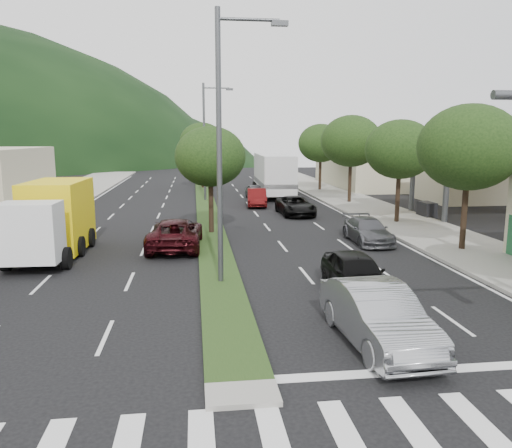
{
  "coord_description": "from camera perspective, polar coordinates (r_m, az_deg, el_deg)",
  "views": [
    {
      "loc": [
        -0.93,
        -10.39,
        5.53
      ],
      "look_at": [
        1.75,
        11.21,
        1.72
      ],
      "focal_mm": 35.0,
      "sensor_mm": 36.0,
      "label": 1
    }
  ],
  "objects": [
    {
      "name": "ground",
      "position": [
        11.81,
        -1.82,
        -18.01
      ],
      "size": [
        160.0,
        160.0,
        0.0
      ],
      "primitive_type": "plane",
      "color": "black",
      "rests_on": "ground"
    },
    {
      "name": "sidewalk_right",
      "position": [
        38.25,
        13.56,
        1.45
      ],
      "size": [
        5.0,
        90.0,
        0.15
      ],
      "primitive_type": "cube",
      "color": "gray",
      "rests_on": "ground"
    },
    {
      "name": "sidewalk_left",
      "position": [
        37.79,
        -25.62,
        0.64
      ],
      "size": [
        6.0,
        90.0,
        0.15
      ],
      "primitive_type": "cube",
      "color": "gray",
      "rests_on": "ground"
    },
    {
      "name": "median",
      "position": [
        38.79,
        -5.64,
        1.77
      ],
      "size": [
        1.6,
        56.0,
        0.12
      ],
      "primitive_type": "cube",
      "color": "#203914",
      "rests_on": "ground"
    },
    {
      "name": "crosswalk",
      "position": [
        10.09,
        -0.68,
        -23.28
      ],
      "size": [
        19.0,
        2.2,
        0.01
      ],
      "primitive_type": "cube",
      "color": "silver",
      "rests_on": "ground"
    },
    {
      "name": "gas_canopy",
      "position": [
        38.04,
        24.76,
        7.7
      ],
      "size": [
        12.2,
        8.2,
        5.25
      ],
      "color": "silver",
      "rests_on": "ground"
    },
    {
      "name": "bldg_right_far",
      "position": [
        58.18,
        13.59,
        6.77
      ],
      "size": [
        10.0,
        16.0,
        5.2
      ],
      "primitive_type": "cube",
      "color": "beige",
      "rests_on": "ground"
    },
    {
      "name": "tree_r_b",
      "position": [
        25.86,
        23.16,
        8.04
      ],
      "size": [
        4.8,
        4.8,
        6.94
      ],
      "color": "black",
      "rests_on": "sidewalk_right"
    },
    {
      "name": "tree_r_c",
      "position": [
        33.04,
        16.13,
        8.18
      ],
      "size": [
        4.4,
        4.4,
        6.48
      ],
      "color": "black",
      "rests_on": "sidewalk_right"
    },
    {
      "name": "tree_r_d",
      "position": [
        42.41,
        10.82,
        9.28
      ],
      "size": [
        5.0,
        5.0,
        7.17
      ],
      "color": "black",
      "rests_on": "sidewalk_right"
    },
    {
      "name": "tree_r_e",
      "position": [
        52.03,
        7.41,
        9.14
      ],
      "size": [
        4.6,
        4.6,
        6.71
      ],
      "color": "black",
      "rests_on": "sidewalk_right"
    },
    {
      "name": "tree_med_near",
      "position": [
        28.43,
        -5.24,
        7.66
      ],
      "size": [
        4.0,
        4.0,
        6.02
      ],
      "color": "black",
      "rests_on": "median"
    },
    {
      "name": "tree_med_far",
      "position": [
        54.4,
        -6.18,
        9.32
      ],
      "size": [
        4.8,
        4.8,
        6.94
      ],
      "color": "black",
      "rests_on": "median"
    },
    {
      "name": "streetlight_near",
      "position": [
        18.43,
        -3.6,
        10.07
      ],
      "size": [
        2.6,
        0.25,
        10.0
      ],
      "color": "#47494C",
      "rests_on": "ground"
    },
    {
      "name": "streetlight_mid",
      "position": [
        43.41,
        -5.66,
        9.95
      ],
      "size": [
        2.6,
        0.25,
        10.0
      ],
      "color": "#47494C",
      "rests_on": "ground"
    },
    {
      "name": "sedan_silver",
      "position": [
        13.97,
        13.69,
        -10.11
      ],
      "size": [
        2.0,
        5.02,
        1.62
      ],
      "primitive_type": "imported",
      "rotation": [
        0.0,
        0.0,
        0.06
      ],
      "color": "#96989D",
      "rests_on": "ground"
    },
    {
      "name": "suv_maroon",
      "position": [
        25.29,
        -9.18,
        -1.07
      ],
      "size": [
        2.81,
        5.6,
        1.52
      ],
      "primitive_type": "imported",
      "rotation": [
        0.0,
        0.0,
        3.09
      ],
      "color": "#340B0F",
      "rests_on": "ground"
    },
    {
      "name": "car_queue_a",
      "position": [
        18.22,
        11.33,
        -5.52
      ],
      "size": [
        1.74,
        4.33,
        1.48
      ],
      "primitive_type": "imported",
      "rotation": [
        0.0,
        0.0,
        0.0
      ],
      "color": "black",
      "rests_on": "ground"
    },
    {
      "name": "car_queue_b",
      "position": [
        27.04,
        12.65,
        -0.72
      ],
      "size": [
        1.87,
        4.48,
        1.29
      ],
      "primitive_type": "imported",
      "rotation": [
        0.0,
        0.0,
        -0.01
      ],
      "color": "#4E4F54",
      "rests_on": "ground"
    },
    {
      "name": "car_queue_c",
      "position": [
        40.34,
        0.09,
        3.06
      ],
      "size": [
        1.89,
        4.4,
        1.41
      ],
      "primitive_type": "imported",
      "rotation": [
        0.0,
        0.0,
        -0.09
      ],
      "color": "#540E0E",
      "rests_on": "ground"
    },
    {
      "name": "car_queue_d",
      "position": [
        35.8,
        4.54,
        2.09
      ],
      "size": [
        2.37,
        4.88,
        1.34
      ],
      "primitive_type": "imported",
      "rotation": [
        0.0,
        0.0,
        0.03
      ],
      "color": "black",
      "rests_on": "ground"
    },
    {
      "name": "car_queue_e",
      "position": [
        45.34,
        -0.14,
        3.74
      ],
      "size": [
        1.55,
        3.77,
        1.28
      ],
      "primitive_type": "imported",
      "rotation": [
        0.0,
        0.0,
        0.01
      ],
      "color": "#4E4F53",
      "rests_on": "ground"
    },
    {
      "name": "box_truck",
      "position": [
        25.17,
        -22.14,
        0.28
      ],
      "size": [
        2.91,
        7.08,
        3.46
      ],
      "rotation": [
        0.0,
        0.0,
        3.11
      ],
      "color": "silver",
      "rests_on": "ground"
    },
    {
      "name": "motorhome",
      "position": [
        47.24,
        2.04,
        5.74
      ],
      "size": [
        3.53,
        10.29,
        3.91
      ],
      "rotation": [
        0.0,
        0.0,
        -0.03
      ],
      "color": "silver",
      "rests_on": "ground"
    }
  ]
}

